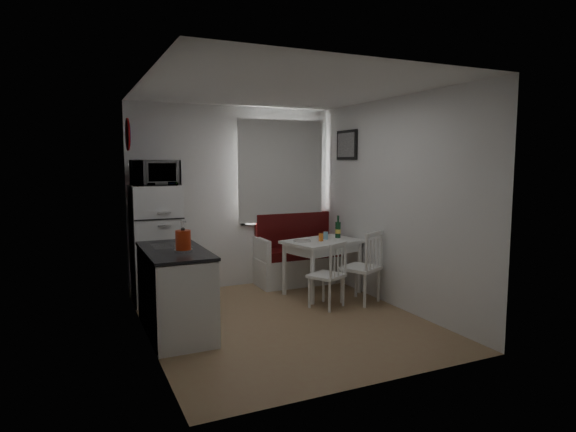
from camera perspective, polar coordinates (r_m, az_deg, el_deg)
name	(u,v)px	position (r m, az deg, el deg)	size (l,w,h in m)	color
floor	(284,321)	(5.64, -0.45, -12.31)	(3.00, 3.50, 0.02)	#9F7854
ceiling	(284,89)	(5.39, -0.48, 14.85)	(3.00, 3.50, 0.02)	white
wall_back	(235,197)	(6.99, -6.35, 2.21)	(3.00, 0.02, 2.60)	white
wall_front	(375,227)	(3.84, 10.28, -1.33)	(3.00, 0.02, 2.60)	white
wall_left	(145,214)	(4.94, -16.54, 0.23)	(0.02, 3.50, 2.60)	white
wall_right	(394,203)	(6.13, 12.45, 1.50)	(0.02, 3.50, 2.60)	white
window	(280,174)	(7.19, -0.98, 4.96)	(1.22, 0.06, 1.47)	white
curtain	(282,171)	(7.13, -0.76, 5.35)	(1.35, 0.02, 1.50)	white
kitchen_counter	(175,290)	(5.30, -13.23, -8.57)	(0.62, 1.32, 1.16)	white
wall_sign	(128,134)	(6.37, -18.39, 9.17)	(0.40, 0.40, 0.03)	#1B33A5
picture_frame	(347,145)	(7.00, 6.96, 8.35)	(0.04, 0.52, 0.42)	black
bench	(303,260)	(7.28, 1.82, -5.18)	(1.45, 0.56, 1.04)	white
dining_table	(322,246)	(6.61, 4.09, -3.60)	(1.13, 0.92, 0.74)	white
chair_left	(330,268)	(5.95, 5.00, -6.17)	(0.52, 0.53, 0.45)	white
chair_right	(365,260)	(6.19, 9.10, -5.13)	(0.58, 0.59, 0.50)	white
fridge	(156,244)	(6.44, -15.33, -3.21)	(0.61, 0.61, 1.51)	white
microwave	(155,173)	(6.30, -15.51, 4.97)	(0.58, 0.39, 0.32)	white
kettle	(183,240)	(4.97, -12.32, -2.84)	(0.18, 0.18, 0.25)	#BC2E0F
wine_bottle	(338,227)	(6.80, 5.95, -1.27)	(0.08, 0.08, 0.31)	#164624
drinking_glass_orange	(321,237)	(6.52, 3.93, -2.52)	(0.06, 0.06, 0.11)	orange
drinking_glass_blue	(326,235)	(6.66, 4.50, -2.31)	(0.06, 0.06, 0.11)	#82C0DD
plate	(302,241)	(6.47, 1.68, -2.97)	(0.23, 0.23, 0.02)	white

